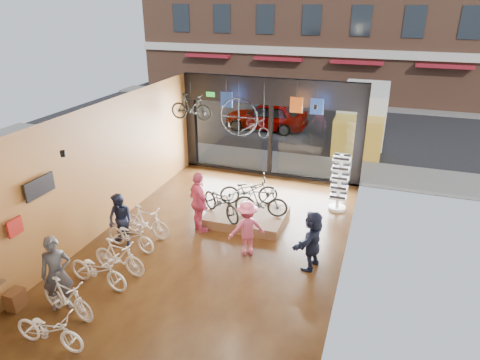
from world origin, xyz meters
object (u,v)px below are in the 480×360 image
at_px(customer_2, 199,203).
at_px(hung_bike, 191,107).
at_px(street_car, 266,116).
at_px(floor_bike_1, 67,298).
at_px(display_bike_right, 249,190).
at_px(customer_3, 247,228).
at_px(floor_bike_4, 131,236).
at_px(floor_bike_5, 146,222).
at_px(display_platform, 247,217).
at_px(sunglasses_rack, 339,183).
at_px(display_bike_left, 221,202).
at_px(customer_0, 57,274).
at_px(floor_bike_2, 98,270).
at_px(display_bike_mid, 261,201).
at_px(penny_farthing, 246,119).
at_px(box_truck, 362,119).
at_px(customer_1, 120,220).
at_px(customer_5, 312,240).
at_px(floor_bike_3, 119,257).
at_px(floor_bike_0, 49,330).

distance_m(customer_2, hung_bike, 4.16).
height_order(street_car, floor_bike_1, street_car).
relative_size(display_bike_right, customer_3, 1.18).
distance_m(floor_bike_4, display_bike_right, 4.01).
relative_size(floor_bike_5, display_platform, 0.66).
distance_m(floor_bike_4, sunglasses_rack, 6.73).
bearing_deg(floor_bike_5, customer_3, -82.28).
distance_m(display_bike_left, customer_0, 5.15).
height_order(street_car, floor_bike_2, street_car).
distance_m(display_bike_mid, customer_3, 1.71).
height_order(floor_bike_1, display_bike_right, display_bike_right).
height_order(penny_farthing, hung_bike, hung_bike).
distance_m(box_truck, hung_bike, 8.91).
relative_size(display_bike_left, display_bike_mid, 1.12).
bearing_deg(display_bike_left, hung_bike, 73.45).
xyz_separation_m(street_car, display_platform, (2.21, -10.01, -0.59)).
distance_m(customer_1, penny_farthing, 5.88).
height_order(floor_bike_1, customer_5, customer_5).
xyz_separation_m(sunglasses_rack, hung_bike, (-5.40, 0.46, 1.97)).
xyz_separation_m(display_bike_right, hung_bike, (-2.68, 1.60, 2.13)).
height_order(floor_bike_2, customer_0, customer_0).
bearing_deg(floor_bike_5, display_bike_left, -46.91).
distance_m(display_bike_mid, customer_5, 2.57).
bearing_deg(penny_farthing, floor_bike_3, -101.07).
xyz_separation_m(floor_bike_3, customer_3, (2.79, 1.88, 0.33)).
xyz_separation_m(street_car, display_bike_left, (1.56, -10.50, 0.04)).
distance_m(floor_bike_5, display_bike_left, 2.29).
bearing_deg(customer_1, display_platform, 52.04).
bearing_deg(display_bike_left, floor_bike_1, -164.24).
bearing_deg(box_truck, floor_bike_4, -114.31).
height_order(floor_bike_3, floor_bike_5, floor_bike_5).
relative_size(box_truck, customer_5, 3.98).
height_order(display_platform, customer_2, customer_2).
bearing_deg(floor_bike_1, sunglasses_rack, -24.96).
bearing_deg(display_platform, floor_bike_0, -108.22).
height_order(floor_bike_5, customer_0, customer_0).
relative_size(customer_1, sunglasses_rack, 0.82).
bearing_deg(floor_bike_0, display_platform, -19.34).
height_order(floor_bike_1, floor_bike_2, floor_bike_1).
relative_size(floor_bike_3, floor_bike_4, 0.97).
xyz_separation_m(customer_2, sunglasses_rack, (3.72, 2.79, 0.02)).
xyz_separation_m(box_truck, display_bike_left, (-3.36, -9.50, -0.49)).
relative_size(street_car, hung_bike, 2.74).
relative_size(floor_bike_1, floor_bike_2, 0.90).
bearing_deg(sunglasses_rack, street_car, 103.80).
bearing_deg(customer_2, floor_bike_1, 116.99).
xyz_separation_m(street_car, penny_farthing, (1.27, -7.22, 1.76)).
distance_m(floor_bike_5, sunglasses_rack, 6.22).
relative_size(floor_bike_2, floor_bike_4, 1.07).
distance_m(floor_bike_0, customer_5, 6.29).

